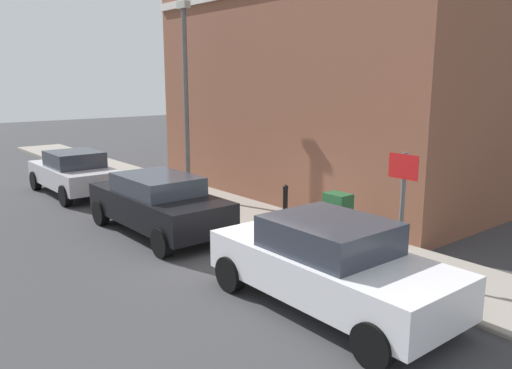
{
  "coord_description": "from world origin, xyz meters",
  "views": [
    {
      "loc": [
        -6.09,
        -7.81,
        3.69
      ],
      "look_at": [
        1.49,
        1.5,
        1.2
      ],
      "focal_mm": 35.64,
      "sensor_mm": 36.0,
      "label": 1
    }
  ],
  "objects": [
    {
      "name": "corner_building",
      "position": [
        6.71,
        3.41,
        4.49
      ],
      "size": [
        7.11,
        10.82,
        8.99
      ],
      "color": "brown",
      "rests_on": "ground"
    },
    {
      "name": "car_white",
      "position": [
        -0.25,
        -2.53,
        0.77
      ],
      "size": [
        1.93,
        4.27,
        1.51
      ],
      "rotation": [
        0.0,
        0.0,
        1.57
      ],
      "color": "silver",
      "rests_on": "ground"
    },
    {
      "name": "utility_cabinet",
      "position": [
        1.96,
        -0.72,
        0.68
      ],
      "size": [
        0.46,
        0.61,
        1.15
      ],
      "color": "#1E4C28",
      "rests_on": "sidewalk"
    },
    {
      "name": "ground",
      "position": [
        0.0,
        0.0,
        0.0
      ],
      "size": [
        80.0,
        80.0,
        0.0
      ],
      "primitive_type": "plane",
      "color": "#38383A"
    },
    {
      "name": "car_black",
      "position": [
        -0.39,
        2.95,
        0.76
      ],
      "size": [
        1.85,
        4.3,
        1.44
      ],
      "rotation": [
        0.0,
        0.0,
        1.58
      ],
      "color": "black",
      "rests_on": "ground"
    },
    {
      "name": "street_sign",
      "position": [
        1.44,
        -2.67,
        1.66
      ],
      "size": [
        0.08,
        0.6,
        2.3
      ],
      "color": "#59595B",
      "rests_on": "sidewalk"
    },
    {
      "name": "sidewalk",
      "position": [
        2.1,
        6.0,
        0.07
      ],
      "size": [
        2.21,
        30.0,
        0.15
      ],
      "primitive_type": "cube",
      "color": "gray",
      "rests_on": "ground"
    },
    {
      "name": "lamppost",
      "position": [
        1.91,
        5.28,
        3.3
      ],
      "size": [
        0.2,
        0.44,
        5.72
      ],
      "color": "#59595B",
      "rests_on": "sidewalk"
    },
    {
      "name": "bollard_near_cabinet",
      "position": [
        2.06,
        1.06,
        0.7
      ],
      "size": [
        0.14,
        0.14,
        1.04
      ],
      "color": "black",
      "rests_on": "sidewalk"
    },
    {
      "name": "car_silver",
      "position": [
        -0.44,
        8.5,
        0.73
      ],
      "size": [
        1.82,
        4.04,
        1.43
      ],
      "rotation": [
        0.0,
        0.0,
        1.57
      ],
      "color": "#B7B7BC",
      "rests_on": "ground"
    }
  ]
}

